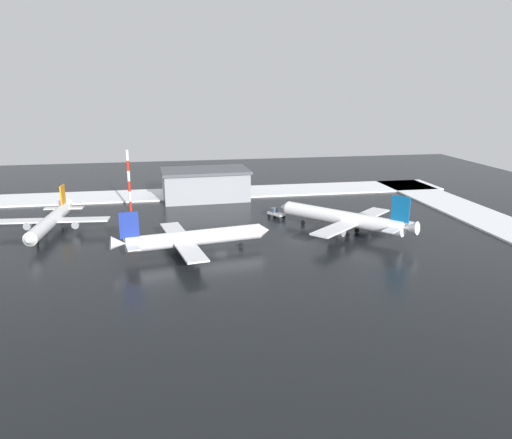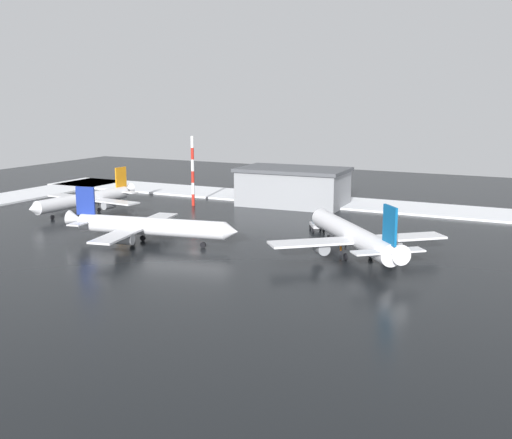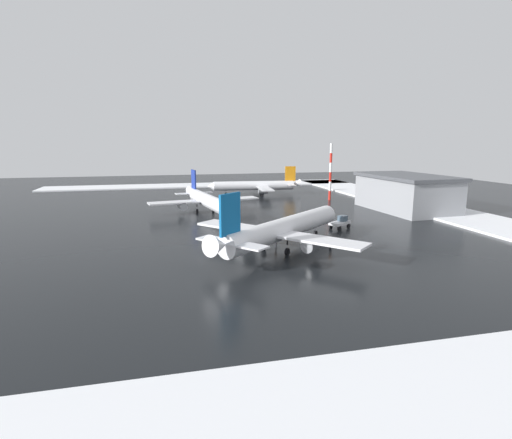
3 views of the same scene
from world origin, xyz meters
name	(u,v)px [view 2 (image 2 of 3)]	position (x,y,z in m)	size (l,w,h in m)	color
ground_plane	(195,242)	(0.00, 0.00, 0.00)	(240.00, 240.00, 0.00)	black
snow_bank_far	(303,200)	(0.00, -50.00, 0.22)	(152.00, 16.00, 0.44)	white
airplane_parked_starboard	(353,235)	(-28.31, -2.60, 3.42)	(26.49, 28.54, 10.36)	white
airplane_distant_tail	(86,199)	(36.62, -13.70, 2.96)	(25.07, 30.18, 8.96)	white
airplane_foreground_jet	(147,226)	(6.32, 5.29, 3.17)	(32.16, 26.87, 9.59)	white
pushback_tug	(317,224)	(-15.95, -18.27, 1.28)	(4.27, 5.07, 2.50)	silver
ground_crew_near_tug	(341,250)	(-26.42, -2.07, 0.97)	(0.36, 0.36, 1.71)	black
ground_crew_mid_apron	(375,242)	(-29.77, -10.12, 0.97)	(0.36, 0.36, 1.71)	black
antenna_mast	(193,171)	(20.33, -31.82, 8.12)	(0.70, 0.70, 16.25)	red
cargo_hangar	(293,186)	(-0.37, -42.79, 4.44)	(25.73, 16.25, 8.80)	gray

